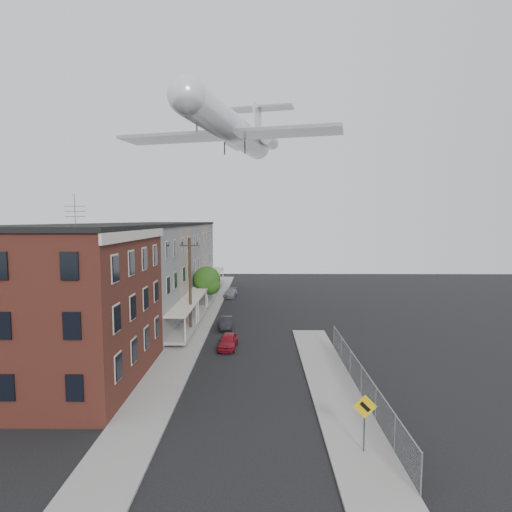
# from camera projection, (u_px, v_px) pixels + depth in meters

# --- Properties ---
(ground) EXTENTS (120.00, 120.00, 0.00)m
(ground) POSITION_uv_depth(u_px,v_px,m) (242.00, 441.00, 19.28)
(ground) COLOR black
(ground) RESTS_ON ground
(sidewalk_left) EXTENTS (3.00, 62.00, 0.12)m
(sidewalk_left) POSITION_uv_depth(u_px,v_px,m) (201.00, 318.00, 43.23)
(sidewalk_left) COLOR gray
(sidewalk_left) RESTS_ON ground
(sidewalk_right) EXTENTS (3.00, 26.00, 0.12)m
(sidewalk_right) POSITION_uv_depth(u_px,v_px,m) (333.00, 388.00, 25.19)
(sidewalk_right) COLOR gray
(sidewalk_right) RESTS_ON ground
(curb_left) EXTENTS (0.15, 62.00, 0.14)m
(curb_left) POSITION_uv_depth(u_px,v_px,m) (215.00, 318.00, 43.21)
(curb_left) COLOR gray
(curb_left) RESTS_ON ground
(curb_right) EXTENTS (0.15, 26.00, 0.14)m
(curb_right) POSITION_uv_depth(u_px,v_px,m) (310.00, 388.00, 25.21)
(curb_right) COLOR gray
(curb_right) RESTS_ON ground
(corner_building) EXTENTS (10.31, 12.30, 12.15)m
(corner_building) POSITION_uv_depth(u_px,v_px,m) (62.00, 305.00, 25.90)
(corner_building) COLOR #351411
(corner_building) RESTS_ON ground
(row_house_a) EXTENTS (11.98, 7.00, 10.30)m
(row_house_a) POSITION_uv_depth(u_px,v_px,m) (116.00, 282.00, 35.36)
(row_house_a) COLOR slate
(row_house_a) RESTS_ON ground
(row_house_b) EXTENTS (11.98, 7.00, 10.30)m
(row_house_b) POSITION_uv_depth(u_px,v_px,m) (139.00, 272.00, 42.34)
(row_house_b) COLOR slate
(row_house_b) RESTS_ON ground
(row_house_c) EXTENTS (11.98, 7.00, 10.30)m
(row_house_c) POSITION_uv_depth(u_px,v_px,m) (156.00, 265.00, 49.31)
(row_house_c) COLOR slate
(row_house_c) RESTS_ON ground
(row_house_d) EXTENTS (11.98, 7.00, 10.30)m
(row_house_d) POSITION_uv_depth(u_px,v_px,m) (169.00, 259.00, 56.28)
(row_house_d) COLOR slate
(row_house_d) RESTS_ON ground
(row_house_e) EXTENTS (11.98, 7.00, 10.30)m
(row_house_e) POSITION_uv_depth(u_px,v_px,m) (179.00, 255.00, 63.25)
(row_house_e) COLOR slate
(row_house_e) RESTS_ON ground
(chainlink_fence) EXTENTS (0.06, 18.06, 1.90)m
(chainlink_fence) POSITION_uv_depth(u_px,v_px,m) (361.00, 380.00, 24.10)
(chainlink_fence) COLOR gray
(chainlink_fence) RESTS_ON ground
(warning_sign) EXTENTS (1.10, 0.11, 2.80)m
(warning_sign) POSITION_uv_depth(u_px,v_px,m) (365.00, 414.00, 18.03)
(warning_sign) COLOR #515156
(warning_sign) RESTS_ON ground
(utility_pole) EXTENTS (1.80, 0.26, 9.00)m
(utility_pole) POSITION_uv_depth(u_px,v_px,m) (190.00, 285.00, 36.84)
(utility_pole) COLOR black
(utility_pole) RESTS_ON ground
(street_tree) EXTENTS (3.22, 3.20, 5.20)m
(street_tree) POSITION_uv_depth(u_px,v_px,m) (208.00, 281.00, 46.83)
(street_tree) COLOR black
(street_tree) RESTS_ON ground
(car_near) EXTENTS (1.64, 3.64, 1.21)m
(car_near) POSITION_uv_depth(u_px,v_px,m) (228.00, 341.00, 33.15)
(car_near) COLOR maroon
(car_near) RESTS_ON ground
(car_mid) EXTENTS (1.41, 3.48, 1.12)m
(car_mid) POSITION_uv_depth(u_px,v_px,m) (226.00, 323.00, 39.12)
(car_mid) COLOR black
(car_mid) RESTS_ON ground
(car_far) EXTENTS (1.89, 3.93, 1.10)m
(car_far) POSITION_uv_depth(u_px,v_px,m) (230.00, 293.00, 55.26)
(car_far) COLOR slate
(car_far) RESTS_ON ground
(airplane) EXTENTS (25.62, 29.29, 8.43)m
(airplane) POSITION_uv_depth(u_px,v_px,m) (234.00, 130.00, 46.72)
(airplane) COLOR silver
(airplane) RESTS_ON ground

